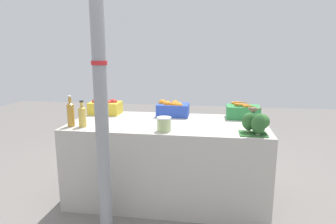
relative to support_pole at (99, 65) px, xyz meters
name	(u,v)px	position (x,y,z in m)	size (l,w,h in m)	color
ground_plane	(168,196)	(0.41, 0.63, -1.33)	(10.00, 10.00, 0.00)	slate
market_table	(168,160)	(0.41, 0.63, -0.95)	(1.84, 0.87, 0.77)	#B7B2A8
support_pole	(99,65)	(0.00, 0.00, 0.00)	(0.12, 0.12, 2.66)	gray
apple_crate	(105,106)	(-0.32, 0.91, -0.48)	(0.32, 0.22, 0.17)	gold
orange_crate	(172,109)	(0.42, 0.91, -0.49)	(0.32, 0.22, 0.17)	#2847B7
carrot_crate	(243,112)	(1.13, 0.91, -0.50)	(0.32, 0.22, 0.16)	#2D8442
broccoli_pile	(257,123)	(1.19, 0.34, -0.47)	(0.24, 0.21, 0.18)	#2D602D
juice_bottle_amber	(71,113)	(-0.43, 0.35, -0.45)	(0.06, 0.06, 0.28)	gold
juice_bottle_golden	(82,116)	(-0.32, 0.35, -0.47)	(0.07, 0.07, 0.24)	gold
pickle_jar	(164,124)	(0.42, 0.32, -0.51)	(0.12, 0.12, 0.12)	#B2C684
sparrow_bird	(253,109)	(1.15, 0.32, -0.36)	(0.12, 0.08, 0.05)	#4C3D2D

